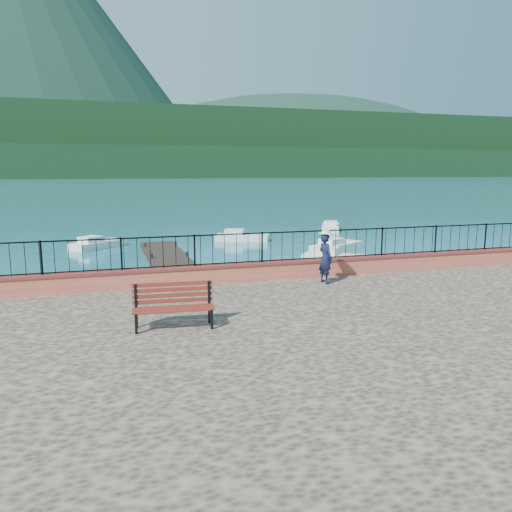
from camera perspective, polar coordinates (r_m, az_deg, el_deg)
ground at (r=13.43m, az=6.88°, el=-10.91°), size 2000.00×2000.00×0.00m
promenade at (r=8.58m, az=24.56°, el=-19.93°), size 30.00×20.00×1.20m
parapet at (r=16.33m, az=1.69°, el=-1.65°), size 28.00×0.46×0.58m
railing at (r=16.20m, az=1.71°, el=1.01°), size 27.00×0.05×0.95m
dock at (r=24.09m, az=-9.28°, el=-1.28°), size 2.00×16.00×0.30m
far_forest at (r=311.51m, az=-16.53°, el=10.20°), size 900.00×60.00×18.00m
foothills at (r=371.88m, az=-16.78°, el=12.07°), size 900.00×120.00×44.00m
companion_hill at (r=614.23m, az=4.35°, el=9.34°), size 448.00×384.00×180.00m
park_bench at (r=11.49m, az=-9.37°, el=-6.66°), size 1.86×0.76×1.01m
person at (r=15.83m, az=7.93°, el=-0.26°), size 0.48×0.64×1.58m
hat at (r=15.71m, az=8.00°, el=2.79°), size 0.44×0.44×0.12m
boat_0 at (r=20.43m, az=-26.10°, el=-3.45°), size 4.20×1.45×0.80m
boat_1 at (r=26.04m, az=9.13°, el=0.11°), size 3.43×3.13×0.80m
boat_2 at (r=30.05m, az=9.25°, el=1.39°), size 4.00×3.06×0.80m
boat_3 at (r=32.07m, az=-17.67°, el=1.58°), size 3.43×3.20×0.80m
boat_4 at (r=33.73m, az=-1.60°, el=2.43°), size 3.77×2.59×0.80m
boat_5 at (r=40.15m, az=8.53°, el=3.51°), size 2.84×3.95×0.80m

